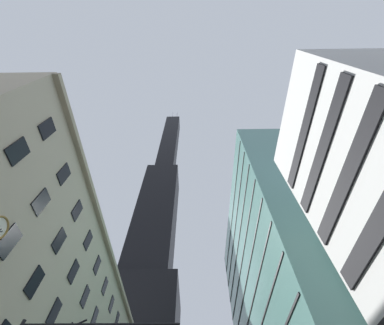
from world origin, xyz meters
TOP-DOWN VIEW (x-y plane):
  - dark_skyscraper at (-15.62, 71.03)m, footprint 25.02×25.02m
  - glass_office_midrise at (18.44, 29.16)m, footprint 14.99×40.86m

SIDE VIEW (x-z plane):
  - glass_office_midrise at x=18.44m, z-range 0.00..44.42m
  - dark_skyscraper at x=-15.62m, z-range -46.00..181.10m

